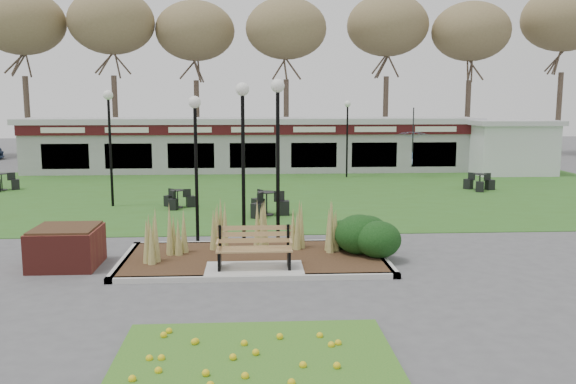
{
  "coord_description": "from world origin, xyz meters",
  "views": [
    {
      "loc": [
        -0.02,
        -13.19,
        3.89
      ],
      "look_at": [
        0.87,
        2.0,
        1.57
      ],
      "focal_mm": 38.0,
      "sensor_mm": 36.0,
      "label": 1
    }
  ],
  "objects": [
    {
      "name": "bistro_set_c",
      "position": [
        9.73,
        12.24,
        0.26
      ],
      "size": [
        1.27,
        1.31,
        0.71
      ],
      "color": "black",
      "rests_on": "ground"
    },
    {
      "name": "planting_bed",
      "position": [
        1.27,
        1.35,
        0.37
      ],
      "size": [
        6.75,
        3.4,
        1.27
      ],
      "color": "#382516",
      "rests_on": "ground"
    },
    {
      "name": "brick_planter",
      "position": [
        -4.4,
        1.0,
        0.48
      ],
      "size": [
        1.5,
        1.5,
        0.95
      ],
      "color": "maroon",
      "rests_on": "ground"
    },
    {
      "name": "bistro_set_d",
      "position": [
        0.44,
        7.05,
        0.29
      ],
      "size": [
        1.31,
        1.5,
        0.8
      ],
      "color": "black",
      "rests_on": "ground"
    },
    {
      "name": "service_hut",
      "position": [
        13.5,
        18.0,
        1.45
      ],
      "size": [
        4.4,
        3.4,
        2.83
      ],
      "color": "silver",
      "rests_on": "ground"
    },
    {
      "name": "lamp_post_far_right",
      "position": [
        4.71,
        17.0,
        2.79
      ],
      "size": [
        0.32,
        0.32,
        3.83
      ],
      "color": "black",
      "rests_on": "ground"
    },
    {
      "name": "park_bench",
      "position": [
        0.0,
        0.25,
        0.59
      ],
      "size": [
        1.7,
        0.66,
        0.93
      ],
      "color": "olive",
      "rests_on": "ground"
    },
    {
      "name": "bistro_set_a",
      "position": [
        -10.8,
        13.42,
        0.26
      ],
      "size": [
        1.36,
        1.27,
        0.73
      ],
      "color": "black",
      "rests_on": "ground"
    },
    {
      "name": "ground",
      "position": [
        0.0,
        0.0,
        0.0
      ],
      "size": [
        100.0,
        100.0,
        0.0
      ],
      "primitive_type": "plane",
      "color": "#515154",
      "rests_on": "ground"
    },
    {
      "name": "lamp_post_mid_right",
      "position": [
        -1.54,
        3.2,
        2.9
      ],
      "size": [
        0.33,
        0.33,
        3.99
      ],
      "color": "black",
      "rests_on": "ground"
    },
    {
      "name": "car_black",
      "position": [
        -11.77,
        26.92,
        0.71
      ],
      "size": [
        4.52,
        3.15,
        1.41
      ],
      "primitive_type": "imported",
      "rotation": [
        0.0,
        0.0,
        1.14
      ],
      "color": "black",
      "rests_on": "ground"
    },
    {
      "name": "lawn",
      "position": [
        0.0,
        12.0,
        0.01
      ],
      "size": [
        34.0,
        16.0,
        0.02
      ],
      "primitive_type": "cube",
      "color": "#33611E",
      "rests_on": "ground"
    },
    {
      "name": "tree_backdrop",
      "position": [
        0.0,
        28.0,
        8.36
      ],
      "size": [
        47.24,
        5.24,
        10.36
      ],
      "color": "#47382B",
      "rests_on": "ground"
    },
    {
      "name": "lamp_post_far_left",
      "position": [
        -5.15,
        9.15,
        3.08
      ],
      "size": [
        0.35,
        0.35,
        4.22
      ],
      "color": "black",
      "rests_on": "ground"
    },
    {
      "name": "bistro_set_b",
      "position": [
        -2.73,
        8.69,
        0.23
      ],
      "size": [
        1.18,
        1.15,
        0.64
      ],
      "color": "black",
      "rests_on": "ground"
    },
    {
      "name": "food_pavilion",
      "position": [
        0.0,
        19.96,
        1.48
      ],
      "size": [
        24.6,
        3.4,
        2.9
      ],
      "color": "#9B9B9E",
      "rests_on": "ground"
    },
    {
      "name": "lamp_post_near_right",
      "position": [
        -0.27,
        3.2,
        3.16
      ],
      "size": [
        0.36,
        0.36,
        4.34
      ],
      "color": "black",
      "rests_on": "ground"
    },
    {
      "name": "patio_umbrella",
      "position": [
        8.0,
        16.87,
        1.51
      ],
      "size": [
        2.33,
        2.35,
        2.38
      ],
      "color": "black",
      "rests_on": "ground"
    },
    {
      "name": "lamp_post_near_left",
      "position": [
        0.66,
        3.2,
        3.23
      ],
      "size": [
        0.37,
        0.37,
        4.43
      ],
      "color": "black",
      "rests_on": "ground"
    },
    {
      "name": "flower_bed",
      "position": [
        0.0,
        -4.6,
        0.07
      ],
      "size": [
        4.2,
        3.0,
        0.16
      ],
      "color": "#337321",
      "rests_on": "ground"
    }
  ]
}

